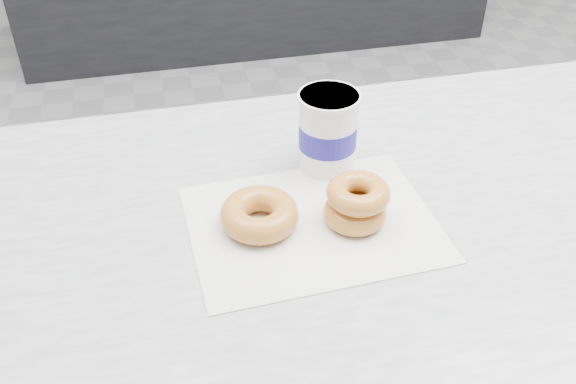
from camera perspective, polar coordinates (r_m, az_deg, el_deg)
The scene contains 6 objects.
ground at distance 2.03m, azimuth 8.52°, elevation -9.97°, with size 5.00×5.00×0.00m, color gray.
counter at distance 1.36m, azimuth 19.29°, elevation -14.92°, with size 3.06×0.76×0.90m.
wax_paper at distance 0.90m, azimuth 2.18°, elevation -2.81°, with size 0.34×0.26×0.00m, color silver.
donut_single at distance 0.88m, azimuth -2.56°, elevation -2.01°, with size 0.11×0.11×0.04m, color orange.
donut_stack at distance 0.89m, azimuth 6.10°, elevation -0.98°, with size 0.12×0.12×0.06m.
coffee_cup at distance 0.98m, azimuth 3.56°, elevation 5.46°, with size 0.11×0.11×0.13m.
Camera 1 is at (-0.60, -1.25, 1.48)m, focal length 40.00 mm.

